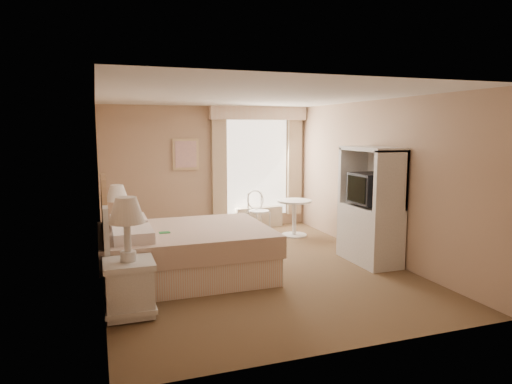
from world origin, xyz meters
name	(u,v)px	position (x,y,z in m)	size (l,w,h in m)	color
room	(251,184)	(0.00, 0.00, 1.25)	(4.21, 5.51, 2.51)	brown
window	(258,163)	(1.05, 2.65, 1.34)	(2.05, 0.22, 2.51)	white
framed_art	(186,154)	(-0.45, 2.71, 1.55)	(0.52, 0.04, 0.62)	tan
bed	(178,250)	(-1.11, -0.10, 0.38)	(2.29, 1.80, 1.59)	#DFAF91
nightstand_near	(129,273)	(-1.84, -1.26, 0.49)	(0.54, 0.54, 1.30)	white
nightstand_far	(119,232)	(-1.84, 1.09, 0.44)	(0.48, 0.48, 1.17)	white
round_table	(294,212)	(1.43, 1.64, 0.46)	(0.66, 0.66, 0.70)	silver
cafe_chair	(257,208)	(0.87, 2.21, 0.48)	(0.49, 0.49, 0.84)	silver
armoire	(370,215)	(1.81, -0.34, 0.74)	(0.53, 1.07, 1.78)	white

